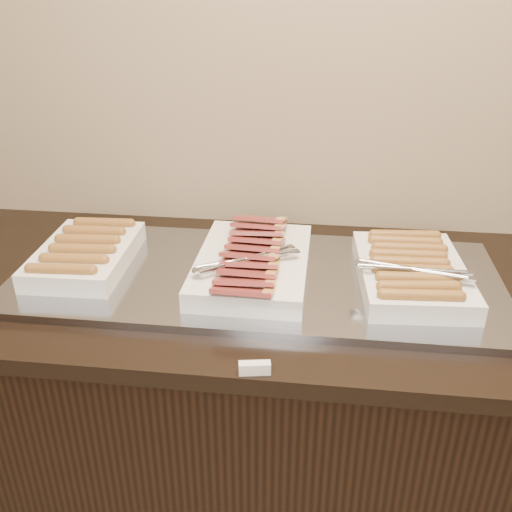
{
  "coord_description": "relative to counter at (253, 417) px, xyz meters",
  "views": [
    {
      "loc": [
        0.16,
        0.9,
        1.6
      ],
      "look_at": [
        0.01,
        2.13,
        0.97
      ],
      "focal_mm": 40.0,
      "sensor_mm": 36.0,
      "label": 1
    }
  ],
  "objects": [
    {
      "name": "warming_tray",
      "position": [
        0.01,
        0.0,
        0.46
      ],
      "size": [
        1.2,
        0.5,
        0.02
      ],
      "primitive_type": "cube",
      "color": "#90939D",
      "rests_on": "counter"
    },
    {
      "name": "counter",
      "position": [
        0.0,
        0.0,
        0.0
      ],
      "size": [
        2.06,
        0.76,
        0.9
      ],
      "color": "black",
      "rests_on": "ground"
    },
    {
      "name": "dish_left",
      "position": [
        -0.43,
        0.0,
        0.5
      ],
      "size": [
        0.23,
        0.34,
        0.07
      ],
      "rotation": [
        0.0,
        0.0,
        0.03
      ],
      "color": "silver",
      "rests_on": "warming_tray"
    },
    {
      "name": "dish_right",
      "position": [
        0.38,
        -0.0,
        0.5
      ],
      "size": [
        0.28,
        0.38,
        0.08
      ],
      "rotation": [
        0.0,
        0.0,
        0.06
      ],
      "color": "silver",
      "rests_on": "warming_tray"
    },
    {
      "name": "dish_center",
      "position": [
        -0.0,
        -0.0,
        0.5
      ],
      "size": [
        0.27,
        0.43,
        0.1
      ],
      "rotation": [
        0.0,
        0.0,
        -0.01
      ],
      "color": "silver",
      "rests_on": "warming_tray"
    },
    {
      "name": "label_holder",
      "position": [
        0.05,
        -0.36,
        0.46
      ],
      "size": [
        0.06,
        0.03,
        0.02
      ],
      "primitive_type": "cube",
      "rotation": [
        0.0,
        0.0,
        0.17
      ],
      "color": "silver",
      "rests_on": "counter"
    }
  ]
}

